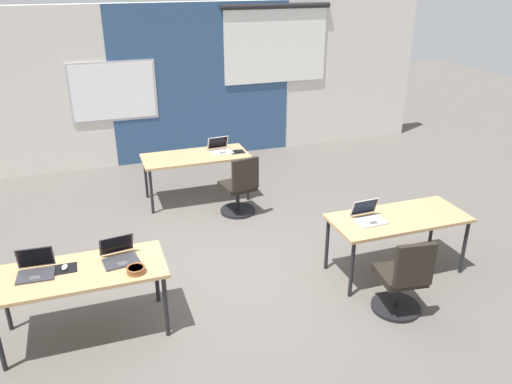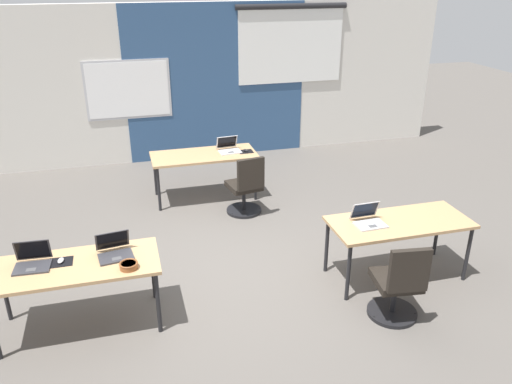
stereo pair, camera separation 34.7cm
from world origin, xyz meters
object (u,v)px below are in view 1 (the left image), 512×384
(laptop_near_right_inner, at_px, (369,216))
(chair_far_right, at_px, (240,190))
(desk_far_center, at_px, (196,159))
(chair_near_right_inner, at_px, (402,282))
(desk_near_right, at_px, (398,221))
(snack_bowl, at_px, (136,269))
(mouse_near_left_end, at_px, (65,267))
(mouse_far_right, at_px, (237,151))
(desk_near_left, at_px, (80,276))
(laptop_near_left_end, at_px, (36,269))
(laptop_far_right, at_px, (220,149))
(laptop_near_left_inner, at_px, (120,255))

(laptop_near_right_inner, xyz_separation_m, chair_far_right, (-0.90, 2.03, -0.39))
(desk_far_center, height_order, laptop_near_right_inner, laptop_near_right_inner)
(laptop_near_right_inner, xyz_separation_m, chair_near_right_inner, (-0.02, -0.77, -0.39))
(desk_near_right, height_order, snack_bowl, snack_bowl)
(mouse_near_left_end, distance_m, chair_far_right, 3.10)
(mouse_far_right, bearing_deg, mouse_near_left_end, -133.45)
(desk_near_left, xyz_separation_m, laptop_near_left_end, (-0.38, 0.08, 0.11))
(laptop_near_right_inner, bearing_deg, chair_far_right, 111.94)
(laptop_far_right, bearing_deg, mouse_near_left_end, -134.50)
(laptop_near_left_inner, bearing_deg, laptop_near_right_inner, -8.72)
(mouse_far_right, xyz_separation_m, chair_far_right, (-0.18, -0.68, -0.36))
(chair_far_right, bearing_deg, chair_near_right_inner, 97.54)
(desk_near_left, height_order, laptop_near_right_inner, laptop_near_right_inner)
(desk_near_right, relative_size, laptop_far_right, 4.49)
(desk_near_right, distance_m, mouse_near_left_end, 3.63)
(desk_near_left, xyz_separation_m, chair_near_right_inner, (3.11, -0.73, -0.28))
(desk_near_right, xyz_separation_m, laptop_near_left_inner, (-3.12, 0.08, 0.11))
(mouse_far_right, relative_size, chair_far_right, 0.12)
(desk_far_center, bearing_deg, laptop_near_left_end, -128.05)
(snack_bowl, bearing_deg, mouse_near_left_end, 155.85)
(chair_near_right_inner, xyz_separation_m, chair_far_right, (-0.88, 2.79, 0.00))
(desk_near_left, height_order, desk_near_right, same)
(desk_near_left, distance_m, laptop_near_left_end, 0.40)
(chair_near_right_inner, height_order, laptop_near_left_inner, laptop_near_left_inner)
(desk_near_right, height_order, mouse_far_right, mouse_far_right)
(desk_far_center, relative_size, chair_far_right, 1.74)
(laptop_near_right_inner, distance_m, laptop_near_left_end, 3.50)
(laptop_near_left_end, distance_m, snack_bowl, 0.93)
(mouse_near_left_end, relative_size, mouse_far_right, 0.98)
(chair_near_right_inner, distance_m, laptop_near_left_end, 3.60)
(laptop_near_right_inner, height_order, laptop_far_right, laptop_near_right_inner)
(laptop_near_right_inner, distance_m, mouse_far_right, 2.80)
(laptop_far_right, xyz_separation_m, laptop_near_left_inner, (-1.77, -2.76, 0.00))
(desk_far_center, xyz_separation_m, laptop_near_right_inner, (1.37, -2.76, 0.11))
(mouse_near_left_end, bearing_deg, desk_far_center, 55.42)
(chair_near_right_inner, relative_size, mouse_near_left_end, 8.47)
(laptop_near_left_inner, bearing_deg, laptop_near_left_end, 172.08)
(desk_far_center, distance_m, laptop_near_left_inner, 3.05)
(desk_near_right, bearing_deg, snack_bowl, -176.04)
(laptop_far_right, relative_size, laptop_near_left_inner, 0.97)
(laptop_near_left_end, relative_size, laptop_near_left_inner, 0.94)
(desk_near_right, relative_size, laptop_near_left_inner, 4.34)
(mouse_near_left_end, bearing_deg, desk_near_right, -1.20)
(desk_far_center, distance_m, mouse_near_left_end, 3.31)
(desk_far_center, bearing_deg, laptop_far_right, 4.64)
(mouse_far_right, distance_m, laptop_near_left_inner, 3.34)
(snack_bowl, bearing_deg, laptop_near_right_inner, 5.33)
(desk_near_left, bearing_deg, laptop_near_left_inner, 11.44)
(desk_near_right, relative_size, desk_far_center, 1.00)
(laptop_near_left_end, bearing_deg, laptop_near_left_inner, 3.32)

